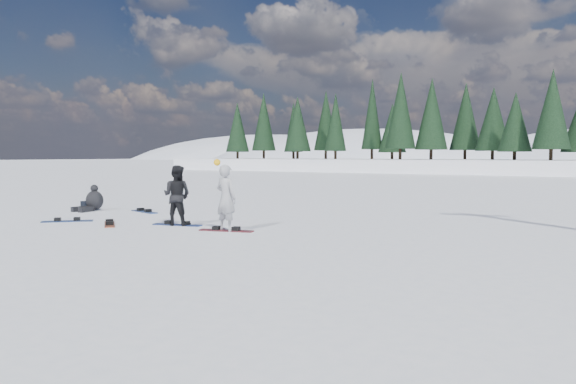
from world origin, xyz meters
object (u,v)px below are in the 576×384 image
object	(u,v)px
snowboard_loose_a	(67,221)
snowboard_loose_c	(144,212)
snowboarder_woman	(226,198)
snowboard_loose_b	(110,224)
seated_rider	(93,201)
snowboarder_man	(177,195)
gear_bag	(87,205)

from	to	relation	value
snowboard_loose_a	snowboard_loose_c	distance (m)	3.32
snowboarder_woman	snowboard_loose_b	size ratio (longest dim) A/B	1.30
snowboarder_woman	seated_rider	world-z (taller)	snowboarder_woman
snowboarder_man	gear_bag	xyz separation A→B (m)	(-6.33, 1.84, -0.73)
gear_bag	snowboard_loose_c	bearing A→B (deg)	7.49
snowboarder_woman	snowboard_loose_c	size ratio (longest dim) A/B	1.30
snowboard_loose_b	seated_rider	bearing A→B (deg)	-173.32
snowboarder_woman	snowboard_loose_b	xyz separation A→B (m)	(-3.78, -0.71, -0.89)
snowboard_loose_a	snowboard_loose_c	bearing A→B (deg)	46.88
snowboarder_woman	seated_rider	bearing A→B (deg)	-7.52
seated_rider	snowboard_loose_b	bearing A→B (deg)	-34.51
gear_bag	snowboard_loose_a	distance (m)	4.10
seated_rider	snowboard_loose_c	distance (m)	2.11
snowboarder_man	snowboarder_woman	bearing A→B (deg)	158.56
snowboard_loose_a	snowboard_loose_b	bearing A→B (deg)	-39.85
snowboarder_woman	gear_bag	bearing A→B (deg)	-8.14
snowboarder_woman	seated_rider	distance (m)	7.85
seated_rider	snowboard_loose_a	bearing A→B (deg)	-52.85
gear_bag	snowboarder_woman	bearing A→B (deg)	-13.97
snowboarder_man	seated_rider	bearing A→B (deg)	-30.48
seated_rider	gear_bag	xyz separation A→B (m)	(-0.70, 0.26, -0.22)
snowboard_loose_b	snowboard_loose_c	bearing A→B (deg)	160.57
snowboarder_man	gear_bag	world-z (taller)	snowboarder_man
snowboarder_woman	snowboard_loose_b	distance (m)	3.95
snowboarder_man	snowboard_loose_c	size ratio (longest dim) A/B	1.17
snowboarder_woman	snowboard_loose_a	size ratio (longest dim) A/B	1.30
snowboarder_woman	gear_bag	world-z (taller)	snowboarder_woman
snowboarder_woman	seated_rider	size ratio (longest dim) A/B	1.71
snowboarder_woman	snowboard_loose_c	world-z (taller)	snowboarder_woman
seated_rider	snowboard_loose_b	size ratio (longest dim) A/B	0.76
snowboarder_man	snowboard_loose_c	world-z (taller)	snowboarder_man
snowboarder_woman	gear_bag	distance (m)	8.61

